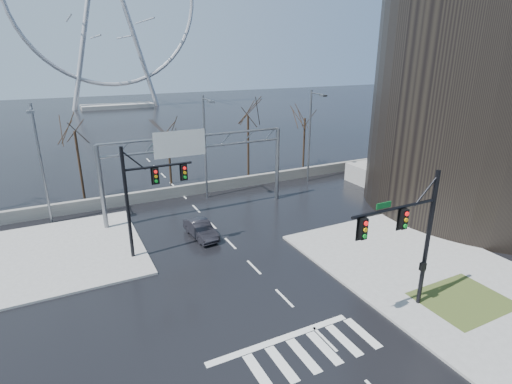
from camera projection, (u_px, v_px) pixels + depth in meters
ground at (284, 298)px, 23.46m from camera, size 260.00×260.00×0.00m
sidewalk_right_ext at (387, 248)px, 29.38m from camera, size 12.00×10.00×0.15m
sidewalk_far at (69, 251)px, 28.87m from camera, size 10.00×12.00×0.15m
grass_strip at (463, 300)px, 23.02m from camera, size 5.00×4.00×0.02m
tower_podium at (482, 179)px, 42.22m from camera, size 22.00×18.00×2.00m
barrier_wall at (183, 191)px, 40.14m from camera, size 52.00×0.50×1.10m
signal_mast_near at (412, 232)px, 20.64m from camera, size 5.52×0.41×8.00m
signal_mast_far at (143, 191)px, 26.93m from camera, size 4.72×0.41×8.00m
sign_gantry at (193, 157)px, 34.21m from camera, size 16.36×0.40×7.60m
streetlight_left at (40, 156)px, 31.73m from camera, size 0.50×2.55×10.00m
streetlight_mid at (206, 140)px, 37.69m from camera, size 0.50×2.55×10.00m
streetlight_right at (312, 130)px, 42.80m from camera, size 0.50×2.55×10.00m
tree_left at (76, 139)px, 37.48m from camera, size 3.75×3.75×7.50m
tree_center at (168, 137)px, 42.42m from camera, size 3.25×3.25×6.50m
tree_right at (248, 123)px, 45.06m from camera, size 3.90×3.90×7.80m
tree_far_right at (305, 124)px, 49.16m from camera, size 3.40×3.40×6.80m
car at (201, 229)px, 31.04m from camera, size 1.77×4.12×1.32m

